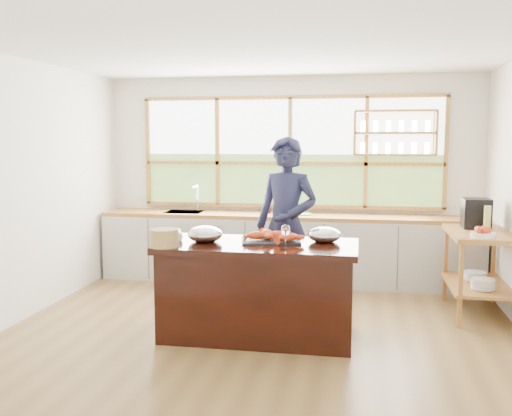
% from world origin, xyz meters
% --- Properties ---
extents(ground_plane, '(5.00, 5.00, 0.00)m').
position_xyz_m(ground_plane, '(0.00, 0.00, 0.00)').
color(ground_plane, olive).
extents(room_shell, '(5.02, 4.52, 2.71)m').
position_xyz_m(room_shell, '(0.02, 0.51, 1.75)').
color(room_shell, silver).
rests_on(room_shell, ground_plane).
extents(back_counter, '(4.90, 0.63, 0.90)m').
position_xyz_m(back_counter, '(-0.02, 1.94, 0.45)').
color(back_counter, beige).
rests_on(back_counter, ground_plane).
extents(right_shelf_unit, '(0.62, 1.10, 0.90)m').
position_xyz_m(right_shelf_unit, '(2.19, 0.89, 0.60)').
color(right_shelf_unit, '#A6662D').
rests_on(right_shelf_unit, ground_plane).
extents(island, '(1.85, 0.90, 0.90)m').
position_xyz_m(island, '(0.00, -0.20, 0.45)').
color(island, black).
rests_on(island, ground_plane).
extents(cook, '(0.80, 0.66, 1.90)m').
position_xyz_m(cook, '(0.17, 0.57, 0.95)').
color(cook, '#191C37').
rests_on(cook, ground_plane).
extents(potted_plant, '(0.15, 0.11, 0.27)m').
position_xyz_m(potted_plant, '(-0.26, 2.00, 1.04)').
color(potted_plant, slate).
rests_on(potted_plant, back_counter).
extents(cutting_board, '(0.44, 0.36, 0.01)m').
position_xyz_m(cutting_board, '(0.10, 1.94, 0.91)').
color(cutting_board, '#5EAE41').
rests_on(cutting_board, back_counter).
extents(espresso_machine, '(0.29, 0.31, 0.33)m').
position_xyz_m(espresso_machine, '(2.19, 1.15, 1.06)').
color(espresso_machine, black).
rests_on(espresso_machine, right_shelf_unit).
extents(wine_bottle, '(0.07, 0.07, 0.28)m').
position_xyz_m(wine_bottle, '(2.24, 0.82, 1.04)').
color(wine_bottle, '#BBC05D').
rests_on(wine_bottle, right_shelf_unit).
extents(fruit_bowl, '(0.24, 0.24, 0.11)m').
position_xyz_m(fruit_bowl, '(2.14, 0.52, 0.94)').
color(fruit_bowl, silver).
rests_on(fruit_bowl, right_shelf_unit).
extents(slate_board, '(0.62, 0.51, 0.02)m').
position_xyz_m(slate_board, '(0.10, -0.08, 0.91)').
color(slate_board, black).
rests_on(slate_board, island).
extents(lobster_pile, '(0.52, 0.44, 0.08)m').
position_xyz_m(lobster_pile, '(0.12, -0.08, 0.96)').
color(lobster_pile, '#CA4713').
rests_on(lobster_pile, slate_board).
extents(mixing_bowl_left, '(0.34, 0.34, 0.16)m').
position_xyz_m(mixing_bowl_left, '(-0.51, -0.21, 0.97)').
color(mixing_bowl_left, '#AFB2B6').
rests_on(mixing_bowl_left, island).
extents(mixing_bowl_right, '(0.32, 0.32, 0.15)m').
position_xyz_m(mixing_bowl_right, '(0.61, -0.01, 0.97)').
color(mixing_bowl_right, '#AFB2B6').
rests_on(mixing_bowl_right, island).
extents(wine_glass, '(0.08, 0.08, 0.22)m').
position_xyz_m(wine_glass, '(0.29, -0.44, 1.06)').
color(wine_glass, silver).
rests_on(wine_glass, island).
extents(wicker_basket, '(0.26, 0.26, 0.16)m').
position_xyz_m(wicker_basket, '(-0.80, -0.54, 0.98)').
color(wicker_basket, '#9E7948').
rests_on(wicker_basket, island).
extents(parchment_roll, '(0.18, 0.31, 0.08)m').
position_xyz_m(parchment_roll, '(-0.83, -0.08, 0.94)').
color(parchment_roll, white).
rests_on(parchment_roll, island).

